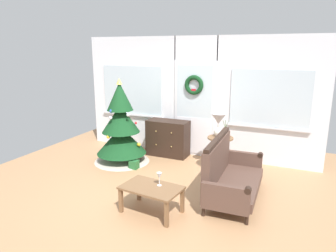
% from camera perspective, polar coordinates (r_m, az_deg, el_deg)
% --- Properties ---
extents(ground_plane, '(6.76, 6.76, 0.00)m').
position_cam_1_polar(ground_plane, '(5.23, -3.02, -11.99)').
color(ground_plane, '#AD7F56').
extents(back_wall_with_door, '(5.20, 0.19, 2.55)m').
position_cam_1_polar(back_wall_with_door, '(6.70, 4.98, 5.30)').
color(back_wall_with_door, white).
rests_on(back_wall_with_door, ground).
extents(christmas_tree, '(1.14, 1.14, 1.73)m').
position_cam_1_polar(christmas_tree, '(6.43, -8.60, -0.81)').
color(christmas_tree, '#4C331E').
rests_on(christmas_tree, ground).
extents(dresser_cabinet, '(0.90, 0.45, 0.78)m').
position_cam_1_polar(dresser_cabinet, '(6.81, -0.02, -2.21)').
color(dresser_cabinet, black).
rests_on(dresser_cabinet, ground).
extents(settee_sofa, '(0.77, 1.60, 0.96)m').
position_cam_1_polar(settee_sofa, '(5.04, 10.97, -8.62)').
color(settee_sofa, black).
rests_on(settee_sofa, ground).
extents(side_table, '(0.50, 0.48, 0.68)m').
position_cam_1_polar(side_table, '(5.95, 9.49, -3.87)').
color(side_table, brown).
rests_on(side_table, ground).
extents(table_lamp, '(0.28, 0.28, 0.44)m').
position_cam_1_polar(table_lamp, '(5.87, 9.21, 0.78)').
color(table_lamp, silver).
rests_on(table_lamp, side_table).
extents(flower_vase, '(0.11, 0.10, 0.35)m').
position_cam_1_polar(flower_vase, '(5.78, 10.41, -1.20)').
color(flower_vase, tan).
rests_on(flower_vase, side_table).
extents(coffee_table, '(0.89, 0.61, 0.39)m').
position_cam_1_polar(coffee_table, '(4.51, -3.05, -11.72)').
color(coffee_table, brown).
rests_on(coffee_table, ground).
extents(wine_glass, '(0.08, 0.08, 0.20)m').
position_cam_1_polar(wine_glass, '(4.47, -1.60, -9.16)').
color(wine_glass, silver).
rests_on(wine_glass, coffee_table).
extents(gift_box, '(0.17, 0.15, 0.17)m').
position_cam_1_polar(gift_box, '(6.19, -6.22, -7.01)').
color(gift_box, '#266633').
rests_on(gift_box, ground).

